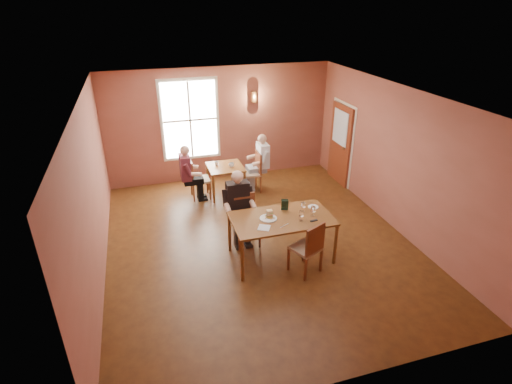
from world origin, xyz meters
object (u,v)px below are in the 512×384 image
object	(u,v)px
diner_white	(252,165)
chair_diner_white	(251,172)
second_table	(226,180)
diner_maroon	(198,172)
chair_diner_maroon	(200,179)
chair_diner_main	(247,221)
diner_main	(247,213)
main_table	(281,238)
chair_empty	(305,247)

from	to	relation	value
diner_white	chair_diner_white	bearing A→B (deg)	90.00
second_table	diner_maroon	world-z (taller)	diner_maroon
chair_diner_maroon	second_table	bearing A→B (deg)	90.00
chair_diner_main	diner_main	world-z (taller)	diner_main
chair_diner_main	diner_white	xyz separation A→B (m)	(0.78, 2.35, 0.19)
chair_diner_main	diner_main	distance (m)	0.21
chair_diner_white	diner_maroon	size ratio (longest dim) A/B	0.75
chair_diner_main	diner_maroon	distance (m)	2.43
second_table	diner_maroon	xyz separation A→B (m)	(-0.68, 0.00, 0.31)
main_table	chair_empty	world-z (taller)	chair_empty
chair_diner_main	second_table	bearing A→B (deg)	-92.54
diner_main	second_table	bearing A→B (deg)	-92.51
diner_main	diner_maroon	bearing A→B (deg)	-76.42
diner_white	main_table	bearing A→B (deg)	174.59
chair_diner_maroon	diner_white	bearing A→B (deg)	90.00
main_table	chair_diner_white	world-z (taller)	chair_diner_white
chair_diner_main	second_table	distance (m)	2.36
diner_main	chair_diner_maroon	bearing A→B (deg)	-77.10
main_table	chair_diner_maroon	size ratio (longest dim) A/B	1.84
diner_maroon	chair_empty	bearing A→B (deg)	20.85
diner_white	chair_diner_maroon	size ratio (longest dim) A/B	1.40
main_table	chair_empty	distance (m)	0.60
chair_empty	diner_white	xyz separation A→B (m)	(0.02, 3.53, 0.19)
chair_diner_white	diner_white	distance (m)	0.19
diner_main	second_table	world-z (taller)	diner_main
chair_empty	diner_white	size ratio (longest dim) A/B	0.73
diner_white	chair_diner_main	bearing A→B (deg)	161.56
main_table	diner_main	bearing A→B (deg)	128.88
main_table	chair_empty	xyz separation A→B (m)	(0.27, -0.53, 0.08)
diner_main	diner_white	bearing A→B (deg)	-108.22
diner_maroon	chair_diner_white	bearing A→B (deg)	90.00
chair_diner_main	diner_maroon	size ratio (longest dim) A/B	0.75
main_table	diner_white	world-z (taller)	diner_white
chair_diner_maroon	diner_main	bearing A→B (deg)	12.90
chair_diner_main	chair_diner_maroon	world-z (taller)	chair_diner_main
diner_maroon	second_table	bearing A→B (deg)	90.00
diner_main	chair_diner_white	size ratio (longest dim) A/B	1.41
second_table	chair_empty	bearing A→B (deg)	-79.34
diner_main	chair_empty	distance (m)	1.40
chair_diner_main	second_table	size ratio (longest dim) A/B	1.21
chair_empty	chair_diner_maroon	world-z (taller)	chair_empty
diner_main	chair_empty	bearing A→B (deg)	123.80
main_table	chair_diner_white	size ratio (longest dim) A/B	1.80
main_table	diner_maroon	world-z (taller)	diner_maroon
main_table	chair_diner_main	size ratio (longest dim) A/B	1.79
chair_empty	diner_maroon	bearing A→B (deg)	85.97
chair_diner_main	chair_empty	size ratio (longest dim) A/B	1.00
chair_empty	chair_diner_main	bearing A→B (deg)	98.24
main_table	diner_main	xyz separation A→B (m)	(-0.50, 0.62, 0.29)
diner_main	diner_white	distance (m)	2.51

